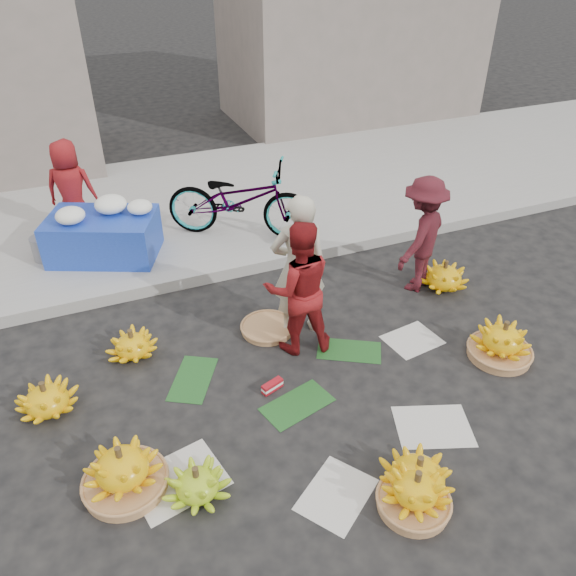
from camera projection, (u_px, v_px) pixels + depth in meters
name	position (u px, v px, depth m)	size (l,w,h in m)	color
ground	(299.00, 388.00, 5.34)	(80.00, 80.00, 0.00)	black
curb	(229.00, 269.00, 6.99)	(40.00, 0.25, 0.15)	#999691
sidewalk	(187.00, 204.00, 8.61)	(40.00, 4.00, 0.12)	#999691
newspaper_scatter	(336.00, 449.00, 4.72)	(3.20, 1.80, 0.00)	silver
banana_leaves	(281.00, 377.00, 5.46)	(2.00, 1.00, 0.00)	#194B1C
banana_bunch_0	(123.00, 471.00, 4.30)	(0.74, 0.74, 0.45)	#A77246
banana_bunch_1	(197.00, 484.00, 4.28)	(0.57, 0.57, 0.30)	#88BA1A
banana_bunch_2	(415.00, 493.00, 4.17)	(0.57, 0.57, 0.39)	#A77246
banana_bunch_3	(418.00, 476.00, 4.30)	(0.69, 0.69, 0.37)	yellow
banana_bunch_4	(502.00, 342.00, 5.62)	(0.62, 0.62, 0.44)	#A77246
banana_bunch_5	(444.00, 276.00, 6.69)	(0.60, 0.60, 0.37)	yellow
banana_bunch_6	(46.00, 399.00, 5.01)	(0.69, 0.69, 0.34)	yellow
banana_bunch_7	(132.00, 345.00, 5.66)	(0.56, 0.56, 0.32)	yellow
basket_spare	(267.00, 328.00, 6.06)	(0.56, 0.56, 0.06)	#A77246
incense_stack	(272.00, 386.00, 5.28)	(0.22, 0.07, 0.09)	#AE121D
vendor_cream	(298.00, 267.00, 5.67)	(0.57, 0.38, 1.57)	beige
vendor_red	(298.00, 288.00, 5.47)	(0.70, 0.54, 1.43)	maroon
man_striped	(421.00, 235.00, 6.42)	(0.90, 0.52, 1.40)	maroon
flower_table	(103.00, 233.00, 7.02)	(1.52, 1.27, 0.76)	#1B39B1
grey_bucket	(43.00, 248.00, 7.02)	(0.27, 0.27, 0.31)	slate
flower_vendor	(71.00, 190.00, 7.28)	(0.65, 0.42, 1.32)	maroon
bicycle	(240.00, 200.00, 7.37)	(1.95, 0.68, 1.03)	gray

